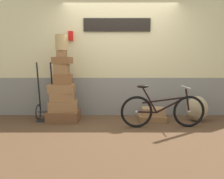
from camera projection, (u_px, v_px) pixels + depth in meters
name	position (u px, v px, depth m)	size (l,w,h in m)	color
ground	(122.00, 126.00, 4.42)	(8.78, 5.20, 0.06)	#513823
station_building	(121.00, 52.00, 5.07)	(6.78, 0.74, 2.88)	gray
suitcase_0	(64.00, 116.00, 4.67)	(0.64, 0.51, 0.22)	brown
suitcase_1	(64.00, 106.00, 4.68)	(0.58, 0.45, 0.20)	olive
suitcase_2	(63.00, 97.00, 4.64)	(0.49, 0.39, 0.18)	olive
suitcase_3	(62.00, 88.00, 4.61)	(0.53, 0.38, 0.18)	olive
suitcase_4	(64.00, 79.00, 4.58)	(0.37, 0.30, 0.20)	brown
suitcase_5	(62.00, 69.00, 4.56)	(0.29, 0.25, 0.22)	olive
suitcase_6	(63.00, 60.00, 4.54)	(0.37, 0.28, 0.13)	brown
suitcase_7	(62.00, 54.00, 4.51)	(0.20, 0.14, 0.14)	olive
suitcase_8	(153.00, 118.00, 4.68)	(0.55, 0.38, 0.12)	olive
suitcase_9	(154.00, 111.00, 4.69)	(0.47, 0.31, 0.15)	#9E754C
wicker_basket	(62.00, 43.00, 4.50)	(0.25, 0.25, 0.31)	tan
luggage_trolley	(46.00, 107.00, 4.75)	(0.37, 0.38, 1.22)	black
burlap_sack	(198.00, 109.00, 4.64)	(0.43, 0.37, 0.52)	#9E8966
bicycle	(163.00, 110.00, 4.19)	(1.59, 0.46, 0.81)	black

